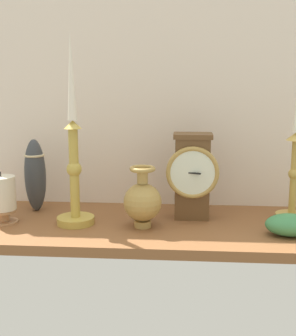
% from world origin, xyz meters
% --- Properties ---
extents(ground_plane, '(1.00, 0.36, 0.02)m').
position_xyz_m(ground_plane, '(0.00, 0.00, -0.01)').
color(ground_plane, brown).
extents(back_wall, '(1.20, 0.02, 0.65)m').
position_xyz_m(back_wall, '(0.00, 0.18, 0.33)').
color(back_wall, silver).
rests_on(back_wall, ground_plane).
extents(mantel_clock, '(0.13, 0.08, 0.22)m').
position_xyz_m(mantel_clock, '(0.10, 0.05, 0.11)').
color(mantel_clock, brown).
rests_on(mantel_clock, ground_plane).
extents(candlestick_tall_left, '(0.09, 0.09, 0.46)m').
position_xyz_m(candlestick_tall_left, '(-0.19, -0.02, 0.15)').
color(candlestick_tall_left, gold).
rests_on(candlestick_tall_left, ground_plane).
extents(candlestick_tall_center, '(0.08, 0.08, 0.43)m').
position_xyz_m(candlestick_tall_center, '(0.35, 0.05, 0.15)').
color(candlestick_tall_center, gold).
rests_on(candlestick_tall_center, ground_plane).
extents(brass_vase_bulbous, '(0.09, 0.09, 0.15)m').
position_xyz_m(brass_vase_bulbous, '(-0.02, -0.03, 0.07)').
color(brass_vase_bulbous, '#AD8A46').
rests_on(brass_vase_bulbous, ground_plane).
extents(pillar_candle_front, '(0.07, 0.07, 0.13)m').
position_xyz_m(pillar_candle_front, '(-0.38, -0.03, 0.06)').
color(pillar_candle_front, '#AC7B50').
rests_on(pillar_candle_front, ground_plane).
extents(tall_ceramic_vase, '(0.06, 0.06, 0.20)m').
position_xyz_m(tall_ceramic_vase, '(-0.33, 0.08, 0.10)').
color(tall_ceramic_vase, '#36393D').
rests_on(tall_ceramic_vase, ground_plane).
extents(ivy_sprig, '(0.11, 0.08, 0.05)m').
position_xyz_m(ivy_sprig, '(0.32, -0.07, 0.03)').
color(ivy_sprig, '#40864F').
rests_on(ivy_sprig, ground_plane).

